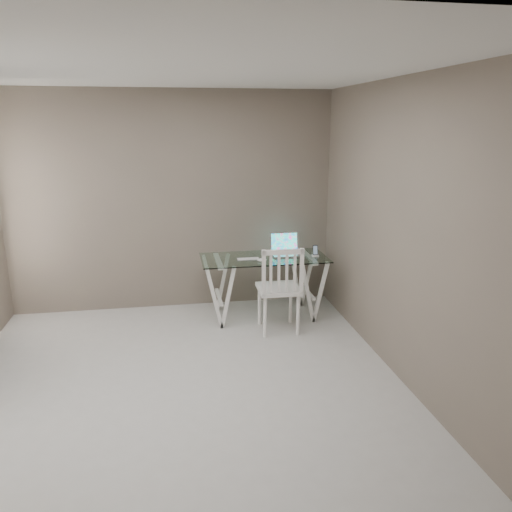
% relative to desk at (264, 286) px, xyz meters
% --- Properties ---
extents(room, '(4.50, 4.52, 2.71)m').
position_rel_desk_xyz_m(room, '(-1.11, -1.66, 1.33)').
color(room, '#AFADA8').
rests_on(room, ground).
extents(desk, '(1.50, 0.70, 0.75)m').
position_rel_desk_xyz_m(desk, '(0.00, 0.00, 0.00)').
color(desk, silver).
rests_on(desk, ground).
extents(chair, '(0.47, 0.47, 1.01)m').
position_rel_desk_xyz_m(chair, '(0.08, -0.52, 0.17)').
color(chair, white).
rests_on(chair, ground).
extents(laptop, '(0.36, 0.30, 0.25)m').
position_rel_desk_xyz_m(laptop, '(0.29, 0.12, 0.42)').
color(laptop, silver).
rests_on(laptop, desk).
extents(keyboard, '(0.27, 0.12, 0.01)m').
position_rel_desk_xyz_m(keyboard, '(-0.20, -0.05, 0.37)').
color(keyboard, silver).
rests_on(keyboard, desk).
extents(mouse, '(0.11, 0.07, 0.04)m').
position_rel_desk_xyz_m(mouse, '(-0.06, -0.16, 0.38)').
color(mouse, white).
rests_on(mouse, desk).
extents(phone_dock, '(0.07, 0.07, 0.13)m').
position_rel_desk_xyz_m(phone_dock, '(0.62, -0.05, 0.40)').
color(phone_dock, white).
rests_on(phone_dock, desk).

